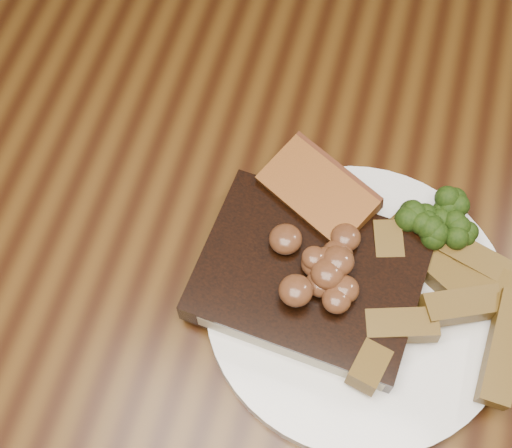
{
  "coord_description": "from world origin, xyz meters",
  "views": [
    {
      "loc": [
        0.06,
        -0.29,
        1.36
      ],
      "look_at": [
        -0.02,
        -0.01,
        0.78
      ],
      "focal_mm": 50.0,
      "sensor_mm": 36.0,
      "label": 1
    }
  ],
  "objects": [
    {
      "name": "ground",
      "position": [
        0.0,
        0.0,
        0.0
      ],
      "size": [
        4.5,
        4.5,
        0.0
      ],
      "primitive_type": "plane",
      "color": "#3E230E",
      "rests_on": "ground"
    },
    {
      "name": "dining_table",
      "position": [
        0.0,
        0.0,
        0.66
      ],
      "size": [
        1.6,
        0.9,
        0.75
      ],
      "color": "#44290D",
      "rests_on": "ground"
    },
    {
      "name": "plate",
      "position": [
        0.09,
        -0.05,
        0.76
      ],
      "size": [
        0.29,
        0.29,
        0.01
      ],
      "primitive_type": "cylinder",
      "rotation": [
        0.0,
        0.0,
        -0.06
      ],
      "color": "white",
      "rests_on": "dining_table"
    },
    {
      "name": "steak",
      "position": [
        0.04,
        -0.05,
        0.78
      ],
      "size": [
        0.2,
        0.16,
        0.03
      ],
      "primitive_type": "cube",
      "rotation": [
        0.0,
        0.0,
        -0.09
      ],
      "color": "black",
      "rests_on": "plate"
    },
    {
      "name": "steak_bone",
      "position": [
        0.04,
        -0.11,
        0.77
      ],
      "size": [
        0.17,
        0.03,
        0.02
      ],
      "primitive_type": "cube",
      "rotation": [
        0.0,
        0.0,
        -0.09
      ],
      "color": "#BDB393",
      "rests_on": "plate"
    },
    {
      "name": "mushroom_pile",
      "position": [
        0.05,
        -0.04,
        0.8
      ],
      "size": [
        0.08,
        0.08,
        0.03
      ],
      "primitive_type": null,
      "color": "#59301C",
      "rests_on": "steak"
    },
    {
      "name": "garlic_bread",
      "position": [
        0.03,
        0.03,
        0.77
      ],
      "size": [
        0.12,
        0.1,
        0.02
      ],
      "primitive_type": "cube",
      "rotation": [
        0.0,
        0.0,
        -0.51
      ],
      "color": "#94491A",
      "rests_on": "plate"
    },
    {
      "name": "potato_wedges",
      "position": [
        0.16,
        -0.05,
        0.77
      ],
      "size": [
        0.13,
        0.13,
        0.02
      ],
      "primitive_type": null,
      "color": "brown",
      "rests_on": "plate"
    },
    {
      "name": "broccoli_cluster",
      "position": [
        0.14,
        0.02,
        0.78
      ],
      "size": [
        0.06,
        0.06,
        0.04
      ],
      "primitive_type": null,
      "color": "#263A0D",
      "rests_on": "plate"
    }
  ]
}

